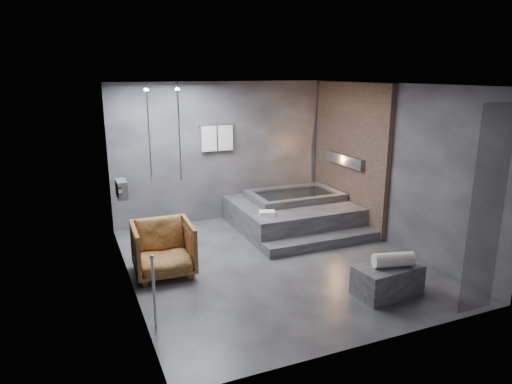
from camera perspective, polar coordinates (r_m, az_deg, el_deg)
name	(u,v)px	position (r m, az deg, el deg)	size (l,w,h in m)	color
room	(292,152)	(7.36, 4.50, 4.99)	(5.00, 5.04, 2.82)	#28282A
tub_deck	(292,214)	(9.05, 4.50, -2.80)	(2.20, 2.00, 0.50)	#2C2C2F
tub_step	(322,242)	(8.13, 8.31, -6.18)	(2.20, 0.36, 0.18)	#2C2C2F
concrete_bench	(387,280)	(6.65, 16.10, -10.50)	(0.91, 0.50, 0.41)	#333336
driftwood_chair	(163,249)	(7.04, -11.51, -6.96)	(0.87, 0.89, 0.81)	#4C2D13
rolled_towel	(393,260)	(6.52, 16.79, -8.11)	(0.20, 0.20, 0.56)	white
deck_towel	(267,213)	(8.14, 1.40, -2.66)	(0.28, 0.20, 0.07)	silver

